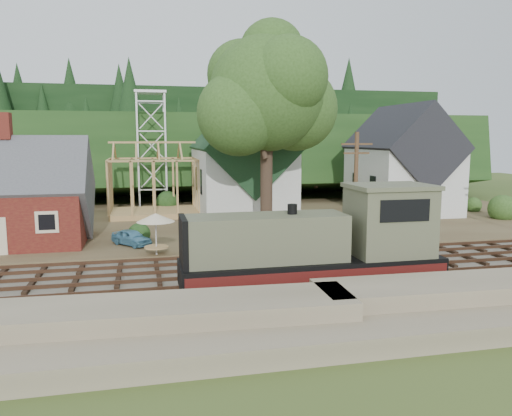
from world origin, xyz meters
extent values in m
plane|color=#384C1E|center=(0.00, 0.00, 0.00)|extent=(140.00, 140.00, 0.00)
cube|color=#7F7259|center=(0.00, -8.50, 0.00)|extent=(64.00, 5.00, 1.60)
cube|color=#726B5B|center=(0.00, 0.00, 0.08)|extent=(64.00, 11.00, 0.16)
cube|color=brown|center=(0.00, 18.00, 0.15)|extent=(64.00, 26.00, 0.30)
cube|color=#1E3F19|center=(0.00, 42.00, 0.00)|extent=(70.00, 28.96, 12.74)
cube|color=black|center=(0.00, 58.00, 0.00)|extent=(80.00, 20.00, 12.00)
cube|color=#521215|center=(-16.00, 11.00, 2.20)|extent=(10.00, 7.00, 3.80)
cube|color=#4C4C51|center=(-16.00, 11.00, 4.10)|extent=(10.80, 7.41, 7.41)
cube|color=#521215|center=(-16.00, 11.00, 8.40)|extent=(0.90, 0.90, 1.80)
cube|color=silver|center=(2.00, 20.00, 3.50)|extent=(8.00, 12.00, 6.40)
cube|color=#19371E|center=(2.00, 20.00, 6.70)|extent=(8.40, 12.96, 8.40)
cube|color=silver|center=(2.00, 14.00, 8.70)|extent=(2.40, 2.40, 4.00)
cone|color=#19371E|center=(2.00, 14.00, 12.00)|extent=(5.37, 5.37, 2.60)
cube|color=silver|center=(18.00, 19.00, 3.50)|extent=(8.00, 10.00, 6.40)
cube|color=black|center=(18.00, 19.00, 6.70)|extent=(8.40, 10.80, 8.40)
cube|color=tan|center=(-6.00, 22.00, 0.55)|extent=(8.00, 6.00, 0.50)
cube|color=tan|center=(-6.00, 22.00, 7.20)|extent=(8.00, 0.18, 0.18)
cube|color=silver|center=(-7.40, 26.60, 6.30)|extent=(0.18, 0.18, 12.00)
cube|color=silver|center=(-4.60, 26.60, 6.30)|extent=(0.18, 0.18, 12.00)
cube|color=silver|center=(-7.40, 29.40, 6.30)|extent=(0.18, 0.18, 12.00)
cube|color=silver|center=(-4.60, 29.40, 6.30)|extent=(0.18, 0.18, 12.00)
cube|color=silver|center=(-6.00, 28.00, 12.30)|extent=(3.20, 3.20, 0.25)
cylinder|color=#38281E|center=(2.00, 10.00, 4.30)|extent=(0.90, 0.90, 8.00)
sphere|color=#2E4B1C|center=(2.00, 10.00, 10.80)|extent=(8.40, 8.40, 8.40)
sphere|color=#2E4B1C|center=(4.50, 11.00, 9.80)|extent=(6.40, 6.40, 6.40)
sphere|color=#2E4B1C|center=(-0.20, 9.20, 9.30)|extent=(6.00, 6.00, 6.00)
cylinder|color=#4C331E|center=(7.00, 5.20, 4.00)|extent=(0.28, 0.28, 8.00)
cube|color=#4C331E|center=(7.00, 5.20, 7.20)|extent=(2.20, 0.12, 0.12)
cube|color=#4C331E|center=(7.00, 5.20, 6.60)|extent=(1.80, 0.12, 0.12)
cube|color=black|center=(1.15, -3.00, 0.35)|extent=(12.89, 2.69, 0.38)
cube|color=black|center=(1.15, -3.00, 1.10)|extent=(12.89, 3.11, 1.18)
cube|color=#5B5C43|center=(-1.22, -3.00, 2.82)|extent=(7.73, 2.47, 2.26)
cube|color=#5B5C43|center=(5.23, -3.00, 3.41)|extent=(3.87, 3.01, 3.44)
cube|color=#5B5C43|center=(5.23, -3.00, 5.18)|extent=(4.08, 3.22, 0.21)
cube|color=black|center=(5.23, -4.53, 4.16)|extent=(2.58, 0.06, 1.07)
cube|color=#4E1310|center=(1.15, -4.58, 1.10)|extent=(12.89, 0.04, 0.75)
cube|color=#4E1310|center=(1.15, -1.42, 1.10)|extent=(12.89, 0.04, 0.75)
cylinder|color=black|center=(0.07, -3.00, 4.05)|extent=(0.47, 0.47, 0.75)
imported|color=#5596B6|center=(-7.85, 8.70, 0.85)|extent=(3.03, 3.30, 1.09)
imported|color=red|center=(19.40, 15.77, 0.94)|extent=(4.64, 2.15, 1.29)
cylinder|color=silver|center=(-6.25, 5.50, 1.49)|extent=(0.11, 0.11, 2.37)
cylinder|color=tan|center=(-6.25, 5.50, 0.79)|extent=(1.51, 1.51, 0.09)
cone|color=beige|center=(-6.25, 5.50, 2.67)|extent=(2.37, 2.37, 0.54)
camera|label=1|loc=(-6.90, -25.90, 7.60)|focal=35.00mm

